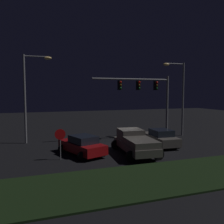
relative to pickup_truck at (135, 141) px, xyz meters
The scene contains 9 objects.
ground_plane 2.76m from the pickup_truck, 85.64° to the left, with size 80.00×80.00×0.00m, color black.
grass_median 5.50m from the pickup_truck, 87.93° to the right, with size 23.72×4.97×0.10m, color black.
pickup_truck is the anchor object (origin of this frame).
car_sedan 3.82m from the pickup_truck, 28.50° to the left, with size 2.64×4.49×1.51m.
car_sedan_far 4.10m from the pickup_truck, 164.47° to the left, with size 3.38×4.75×1.51m.
traffic_signal_gantry 7.53m from the pickup_truck, 54.77° to the left, with size 8.32×0.56×6.50m.
street_lamp_left 11.07m from the pickup_truck, 137.67° to the left, with size 2.62×0.44×8.28m.
street_lamp_right 10.40m from the pickup_truck, 35.57° to the left, with size 2.64×0.44×8.00m.
stop_sign 5.75m from the pickup_truck, behind, with size 0.76×0.08×2.23m.
Camera 1 is at (-8.00, -19.61, 4.86)m, focal length 38.82 mm.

